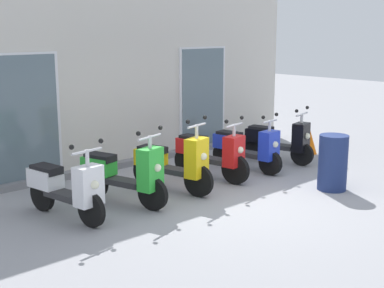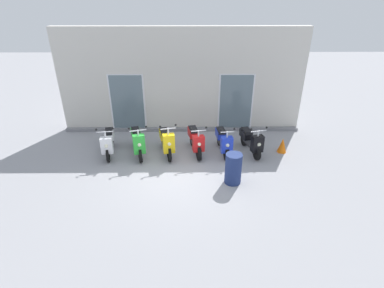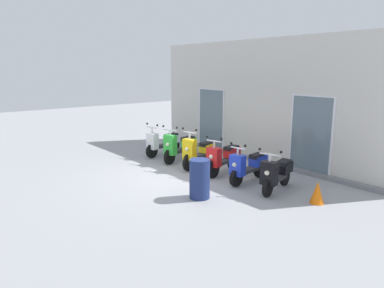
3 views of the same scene
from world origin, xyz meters
The scene contains 10 objects.
ground_plane centered at (0.00, 0.00, 0.00)m, with size 40.00×40.00×0.00m, color #939399.
storefront_facade centered at (0.00, 3.23, 1.92)m, with size 9.37×0.50×3.97m.
scooter_white centered at (-2.49, 1.10, 0.48)m, with size 0.62×1.59×1.21m.
scooter_green centered at (-1.48, 1.07, 0.50)m, with size 0.78×1.63×1.26m.
scooter_yellow centered at (-0.49, 1.05, 0.51)m, with size 0.70×1.59×1.31m.
scooter_red centered at (0.51, 1.17, 0.48)m, with size 0.65×1.58×1.19m.
scooter_blue centered at (1.47, 1.16, 0.45)m, with size 0.54×1.56×1.15m.
scooter_black centered at (2.43, 1.15, 0.47)m, with size 0.73×1.50×1.17m.
trash_bin centered at (1.57, -0.68, 0.47)m, with size 0.49×0.49×0.94m, color navy.
traffic_cone centered at (3.56, 1.17, 0.26)m, with size 0.32×0.32×0.52m, color orange.
Camera 2 is at (0.30, -8.09, 5.13)m, focal length 28.04 mm.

